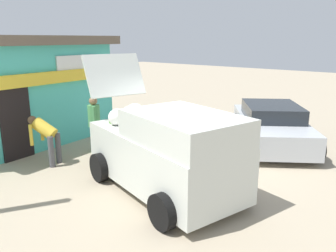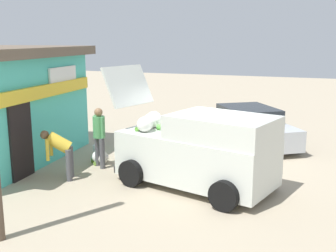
{
  "view_description": "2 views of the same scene",
  "coord_description": "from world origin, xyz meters",
  "px_view_note": "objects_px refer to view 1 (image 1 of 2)",
  "views": [
    {
      "loc": [
        -6.45,
        -4.69,
        3.31
      ],
      "look_at": [
        0.87,
        1.3,
        0.85
      ],
      "focal_mm": 36.12,
      "sensor_mm": 36.0,
      "label": 1
    },
    {
      "loc": [
        -10.64,
        -3.07,
        3.67
      ],
      "look_at": [
        0.45,
        1.15,
        1.14
      ],
      "focal_mm": 44.6,
      "sensor_mm": 36.0,
      "label": 2
    }
  ],
  "objects_px": {
    "parked_sedan": "(271,125)",
    "unloaded_banana_pile": "(100,145)",
    "vendor_standing": "(94,122)",
    "storefront_bar": "(8,88)",
    "delivery_van": "(166,151)",
    "paint_bucket": "(106,138)",
    "customer_bending": "(46,134)"
  },
  "relations": [
    {
      "from": "delivery_van",
      "to": "parked_sedan",
      "type": "bearing_deg",
      "value": -4.05
    },
    {
      "from": "customer_bending",
      "to": "paint_bucket",
      "type": "bearing_deg",
      "value": 5.49
    },
    {
      "from": "storefront_bar",
      "to": "vendor_standing",
      "type": "relative_size",
      "value": 3.73
    },
    {
      "from": "vendor_standing",
      "to": "customer_bending",
      "type": "height_order",
      "value": "vendor_standing"
    },
    {
      "from": "parked_sedan",
      "to": "paint_bucket",
      "type": "height_order",
      "value": "parked_sedan"
    },
    {
      "from": "customer_bending",
      "to": "paint_bucket",
      "type": "distance_m",
      "value": 2.34
    },
    {
      "from": "vendor_standing",
      "to": "unloaded_banana_pile",
      "type": "height_order",
      "value": "vendor_standing"
    },
    {
      "from": "vendor_standing",
      "to": "unloaded_banana_pile",
      "type": "bearing_deg",
      "value": 30.88
    },
    {
      "from": "storefront_bar",
      "to": "unloaded_banana_pile",
      "type": "xyz_separation_m",
      "value": [
        1.02,
        -3.31,
        -1.55
      ]
    },
    {
      "from": "parked_sedan",
      "to": "vendor_standing",
      "type": "relative_size",
      "value": 2.7
    },
    {
      "from": "vendor_standing",
      "to": "storefront_bar",
      "type": "bearing_deg",
      "value": 101.67
    },
    {
      "from": "customer_bending",
      "to": "paint_bucket",
      "type": "xyz_separation_m",
      "value": [
        2.24,
        0.22,
        -0.65
      ]
    },
    {
      "from": "delivery_van",
      "to": "paint_bucket",
      "type": "distance_m",
      "value": 4.15
    },
    {
      "from": "parked_sedan",
      "to": "customer_bending",
      "type": "distance_m",
      "value": 6.79
    },
    {
      "from": "unloaded_banana_pile",
      "to": "paint_bucket",
      "type": "distance_m",
      "value": 0.8
    },
    {
      "from": "delivery_van",
      "to": "parked_sedan",
      "type": "distance_m",
      "value": 4.87
    },
    {
      "from": "delivery_van",
      "to": "vendor_standing",
      "type": "bearing_deg",
      "value": 79.54
    },
    {
      "from": "unloaded_banana_pile",
      "to": "delivery_van",
      "type": "bearing_deg",
      "value": -104.85
    },
    {
      "from": "delivery_van",
      "to": "vendor_standing",
      "type": "relative_size",
      "value": 2.68
    },
    {
      "from": "storefront_bar",
      "to": "delivery_van",
      "type": "distance_m",
      "value": 6.67
    },
    {
      "from": "vendor_standing",
      "to": "paint_bucket",
      "type": "distance_m",
      "value": 1.41
    },
    {
      "from": "vendor_standing",
      "to": "unloaded_banana_pile",
      "type": "xyz_separation_m",
      "value": [
        0.3,
        0.18,
        -0.82
      ]
    },
    {
      "from": "customer_bending",
      "to": "parked_sedan",
      "type": "bearing_deg",
      "value": -35.11
    },
    {
      "from": "unloaded_banana_pile",
      "to": "paint_bucket",
      "type": "relative_size",
      "value": 2.08
    },
    {
      "from": "storefront_bar",
      "to": "paint_bucket",
      "type": "distance_m",
      "value": 3.65
    },
    {
      "from": "unloaded_banana_pile",
      "to": "parked_sedan",
      "type": "bearing_deg",
      "value": -42.69
    },
    {
      "from": "delivery_van",
      "to": "customer_bending",
      "type": "relative_size",
      "value": 3.51
    },
    {
      "from": "parked_sedan",
      "to": "unloaded_banana_pile",
      "type": "xyz_separation_m",
      "value": [
        -3.97,
        3.66,
        -0.44
      ]
    },
    {
      "from": "storefront_bar",
      "to": "parked_sedan",
      "type": "xyz_separation_m",
      "value": [
        4.99,
        -6.97,
        -1.1
      ]
    },
    {
      "from": "delivery_van",
      "to": "unloaded_banana_pile",
      "type": "height_order",
      "value": "delivery_van"
    },
    {
      "from": "delivery_van",
      "to": "unloaded_banana_pile",
      "type": "xyz_separation_m",
      "value": [
        0.88,
        3.32,
        -0.77
      ]
    },
    {
      "from": "storefront_bar",
      "to": "unloaded_banana_pile",
      "type": "height_order",
      "value": "storefront_bar"
    }
  ]
}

